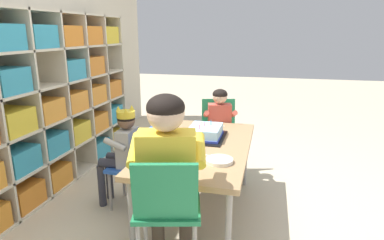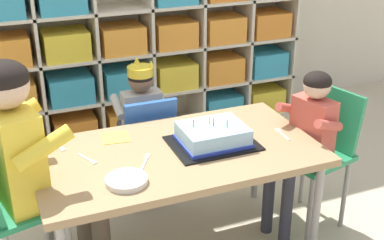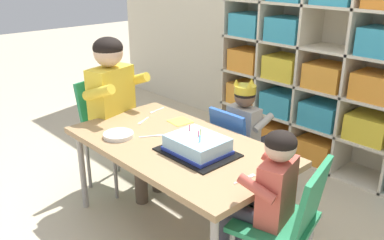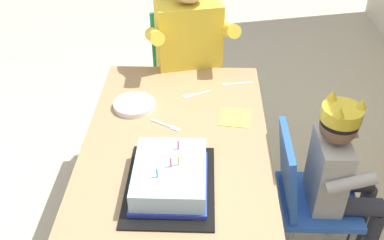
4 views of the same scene
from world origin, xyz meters
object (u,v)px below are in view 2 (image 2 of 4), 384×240
Objects in this scene: classroom_chair_adult_side at (8,201)px; fork_beside_plate_stack at (59,145)px; classroom_chair_guest_side at (318,146)px; birthday_cake_on_tray at (213,136)px; paper_plate_stack at (126,180)px; adult_helper_seated at (31,151)px; classroom_chair_blue at (147,141)px; fork_near_cake_tray at (282,133)px; fork_at_table_front_edge at (146,160)px; guest_at_table_side at (305,133)px; child_with_crown at (140,111)px; fork_near_child_seat at (88,159)px; activity_table at (178,158)px.

classroom_chair_adult_side is 0.36m from fork_beside_plate_stack.
classroom_chair_guest_side is 1.86× the size of birthday_cake_on_tray.
adult_helper_seated is at bearing 145.64° from paper_plate_stack.
classroom_chair_blue is at bearing 108.00° from birthday_cake_on_tray.
adult_helper_seated is 0.42m from paper_plate_stack.
fork_at_table_front_edge is at bearing -85.09° from fork_near_cake_tray.
fork_at_table_front_edge is 0.94× the size of fork_near_cake_tray.
classroom_chair_guest_side is at bearing -1.46° from birthday_cake_on_tray.
birthday_cake_on_tray is (0.17, -0.51, 0.23)m from classroom_chair_blue.
fork_at_table_front_edge is at bearing -114.02° from adult_helper_seated.
guest_at_table_side is at bearing 139.43° from classroom_chair_blue.
fork_at_table_front_edge is (-0.17, -0.55, 0.19)m from classroom_chair_blue.
child_with_crown reaches higher than fork_beside_plate_stack.
fork_at_table_front_edge and fork_beside_plate_stack have the same top height.
classroom_chair_blue is at bearing -67.68° from adult_helper_seated.
fork_at_table_front_edge is (-0.34, -0.04, -0.04)m from birthday_cake_on_tray.
paper_plate_stack reaches higher than fork_near_child_seat.
activity_table is 9.19× the size of fork_beside_plate_stack.
guest_at_table_side is 6.80× the size of fork_at_table_front_edge.
classroom_chair_guest_side reaches higher than paper_plate_stack.
classroom_chair_adult_side is at bearing 179.11° from activity_table.
birthday_cake_on_tray is at bearing -107.16° from adult_helper_seated.
adult_helper_seated is 0.25m from fork_near_child_seat.
fork_near_child_seat is (-0.57, 0.07, -0.04)m from birthday_cake_on_tray.
classroom_chair_blue is 0.58m from birthday_cake_on_tray.
birthday_cake_on_tray is (0.92, -0.02, 0.13)m from classroom_chair_adult_side.
fork_near_child_seat is (-0.10, 0.25, -0.01)m from paper_plate_stack.
fork_near_child_seat is at bearing 173.14° from birthday_cake_on_tray.
classroom_chair_adult_side reaches higher than classroom_chair_guest_side.
paper_plate_stack is 0.48m from fork_beside_plate_stack.
paper_plate_stack is at bearing -127.82° from classroom_chair_adult_side.
adult_helper_seated reaches higher than child_with_crown.
activity_table is 1.75× the size of classroom_chair_guest_side.
fork_beside_plate_stack is at bearing 153.48° from activity_table.
child_with_crown is 4.72× the size of paper_plate_stack.
classroom_chair_guest_side is 5.24× the size of fork_beside_plate_stack.
guest_at_table_side is at bearing -107.82° from adult_helper_seated.
classroom_chair_adult_side is at bearing 90.00° from adult_helper_seated.
activity_table is at bearing -89.39° from fork_near_cake_tray.
fork_beside_plate_stack is (-0.49, 0.24, 0.04)m from activity_table.
fork_near_cake_tray is at bearing 120.50° from fork_at_table_front_edge.
classroom_chair_adult_side reaches higher than paper_plate_stack.
classroom_chair_blue reaches higher than activity_table.
classroom_chair_blue reaches higher than fork_at_table_front_edge.
birthday_cake_on_tray is 3.20× the size of fork_near_child_seat.
activity_table is at bearing -107.60° from adult_helper_seated.
activity_table is 0.40m from fork_near_child_seat.
fork_beside_plate_stack is at bearing 114.53° from paper_plate_stack.
fork_near_cake_tray is (-0.12, 0.02, 0.01)m from guest_at_table_side.
classroom_chair_guest_side is at bearing 90.00° from guest_at_table_side.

